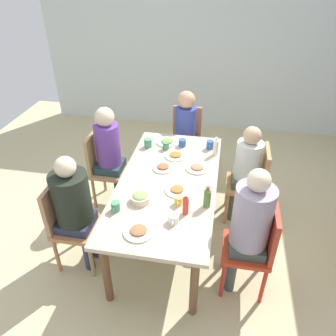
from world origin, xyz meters
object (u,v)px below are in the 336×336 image
person_4 (246,167)px  bottle_2 (216,147)px  cup_6 (148,143)px  cup_2 (166,146)px  cup_3 (182,143)px  plate_2 (167,142)px  chair_2 (257,245)px  plate_0 (139,231)px  cup_1 (210,145)px  person_0 (185,127)px  cup_5 (173,219)px  bottle_1 (186,205)px  bottle_0 (207,197)px  bowl_0 (140,198)px  chair_1 (104,165)px  cup_4 (115,207)px  person_1 (109,149)px  plate_5 (177,190)px  person_2 (250,223)px  chair_0 (186,137)px  plate_1 (197,168)px  plate_4 (176,155)px  person_3 (74,204)px  cup_0 (178,200)px  dining_table (168,187)px  chair_4 (253,180)px  plate_3 (163,167)px

person_4 → bottle_2: (-0.10, -0.34, 0.15)m
cup_6 → bottle_2: bearing=87.7°
cup_2 → cup_3: (-0.10, 0.17, -0.00)m
plate_2 → cup_6: cup_6 is taller
cup_3 → cup_6: cup_6 is taller
chair_2 → plate_0: size_ratio=3.68×
cup_1 → cup_3: bearing=-90.4°
person_0 → cup_5: person_0 is taller
cup_5 → bottle_1: bottle_1 is taller
bottle_1 → bottle_0: bearing=126.9°
bowl_0 → cup_3: (-1.04, 0.22, 0.00)m
chair_1 → bottle_0: size_ratio=4.34×
plate_0 → bowl_0: bowl_0 is taller
cup_3 → cup_4: bearing=-18.5°
person_1 → plate_5: bearing=54.4°
cup_4 → person_2: bearing=91.3°
person_4 → bottle_1: (0.91, -0.53, 0.15)m
person_2 → cup_6: size_ratio=10.46×
chair_0 → bottle_1: bottle_1 is taller
person_0 → plate_0: 1.97m
plate_1 → plate_4: (-0.20, -0.25, 0.00)m
chair_1 → person_3: bearing=5.4°
plate_1 → bottle_1: bearing=-2.2°
cup_3 → bottle_0: 1.07m
chair_2 → bottle_1: bottle_1 is taller
person_3 → cup_6: 1.16m
chair_0 → chair_1: bearing=-44.7°
plate_2 → cup_4: 1.26m
person_0 → plate_2: bearing=-16.1°
cup_1 → cup_0: bearing=-11.0°
cup_6 → bottle_0: 1.18m
cup_1 → bottle_0: size_ratio=0.54×
person_0 → bottle_2: size_ratio=5.61×
plate_0 → person_4: bearing=144.4°
plate_2 → person_1: bearing=-66.7°
plate_2 → bottle_1: bottle_1 is taller
dining_table → cup_6: bearing=-150.7°
person_1 → bowl_0: (0.82, 0.57, 0.04)m
person_1 → person_3: 0.95m
person_4 → bowl_0: (0.82, -0.94, 0.09)m
person_1 → cup_0: 1.21m
person_2 → cup_0: bearing=-104.3°
bowl_0 → cup_2: cup_2 is taller
cup_4 → bottle_0: size_ratio=0.54×
chair_4 → cup_1: bearing=-113.5°
cup_0 → cup_1: cup_1 is taller
person_2 → plate_3: bearing=-128.9°
person_1 → bowl_0: person_1 is taller
chair_2 → bowl_0: bearing=-97.3°
bottle_1 → bowl_0: bearing=-102.2°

